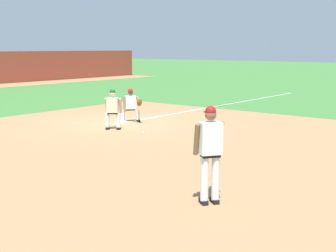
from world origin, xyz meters
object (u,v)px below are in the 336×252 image
first_base_bag (121,122)px  baseball (143,133)px  pitcher (210,149)px  first_baseman (131,104)px  baserunner (113,108)px

first_base_bag → baseball: bearing=-117.7°
baseball → pitcher: (-4.59, -5.77, 1.02)m
pitcher → first_base_bag: bearing=54.2°
pitcher → first_baseman: (6.18, 7.79, -0.33)m
baseball → pitcher: 7.44m
first_base_bag → first_baseman: (0.48, -0.12, 0.69)m
baseball → first_baseman: (1.60, 2.02, 0.69)m
baseball → baserunner: size_ratio=0.05×
first_base_bag → pitcher: (-5.71, -7.91, 1.01)m
pitcher → baserunner: (4.56, 7.18, -0.27)m
first_base_bag → baseball: 2.42m
first_base_bag → baserunner: baserunner is taller
baseball → pitcher: size_ratio=0.04×
first_base_bag → first_baseman: first_baseman is taller
first_base_bag → pitcher: 9.81m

